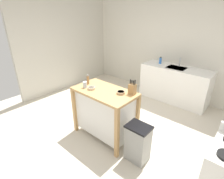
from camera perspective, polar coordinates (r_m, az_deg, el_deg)
ground_plane at (r=3.54m, az=-0.18°, el=-13.69°), size 6.04×6.04×0.00m
wall_back at (r=4.95m, az=19.30°, el=12.93°), size 5.04×0.10×2.60m
wall_left at (r=5.36m, az=-14.50°, el=14.33°), size 0.10×3.03×2.60m
kitchen_island at (r=3.19m, az=-2.39°, el=-7.03°), size 1.10×0.62×0.93m
knife_block at (r=2.86m, az=6.61°, el=0.24°), size 0.11×0.09×0.25m
bowl_ceramic_small at (r=3.06m, az=-6.70°, el=0.47°), size 0.13×0.13×0.04m
bowl_stoneware_deep at (r=2.88m, az=2.89°, el=-0.95°), size 0.14×0.14×0.04m
drinking_cup at (r=3.13m, az=-8.78°, el=1.59°), size 0.07×0.07×0.11m
pepper_grinder at (r=3.26m, az=-7.82°, el=3.23°), size 0.04×0.04×0.18m
trash_bin at (r=2.86m, az=8.32°, el=-16.74°), size 0.36×0.28×0.63m
sink_counter at (r=4.76m, az=19.51°, el=1.67°), size 1.67×0.60×0.89m
sink_faucet at (r=4.72m, az=21.13°, el=8.35°), size 0.02×0.02×0.22m
bottle_hand_soap at (r=4.80m, az=15.43°, el=9.03°), size 0.06×0.06×0.18m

